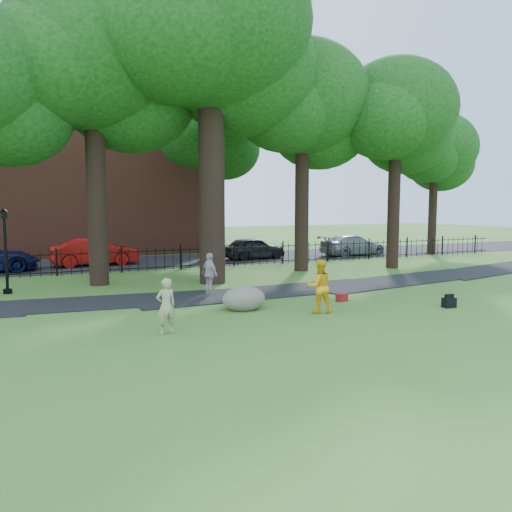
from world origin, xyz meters
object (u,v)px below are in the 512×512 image
man (319,286)px  boulder (244,297)px  woman (166,306)px  red_sedan (94,252)px  lamppost (6,252)px  big_tree (213,40)px

man → boulder: bearing=-21.8°
woman → man: 4.98m
man → red_sedan: (-4.93, 15.54, -0.07)m
lamppost → red_sedan: lamppost is taller
woman → lamppost: lamppost is taller
big_tree → boulder: (-1.06, -5.74, -9.73)m
boulder → red_sedan: size_ratio=0.31×
red_sedan → man: bearing=-165.8°
red_sedan → lamppost: bearing=149.1°
man → red_sedan: size_ratio=0.36×
man → red_sedan: bearing=-58.6°
lamppost → man: bearing=-33.9°
big_tree → lamppost: big_tree is taller
man → lamppost: bearing=-27.1°
woman → lamppost: (-4.01, 8.27, 0.86)m
boulder → red_sedan: red_sedan is taller
lamppost → red_sedan: 8.80m
big_tree → lamppost: (-8.07, 0.63, -8.56)m
big_tree → man: 11.76m
lamppost → boulder: bearing=-35.2°
woman → man: (4.95, 0.51, 0.10)m
red_sedan → boulder: bearing=-171.6°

